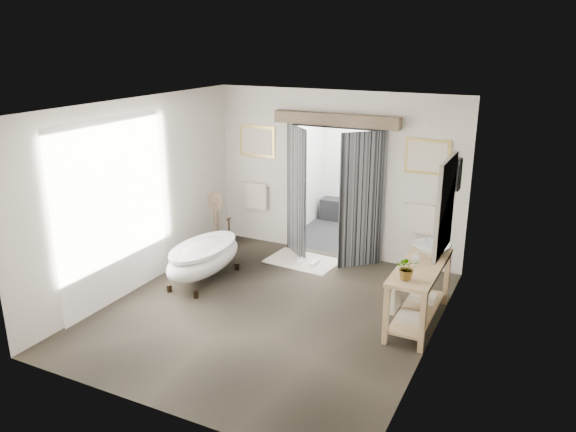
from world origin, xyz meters
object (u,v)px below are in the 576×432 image
Objects in this scene: clawfoot_tub at (204,257)px; basin at (432,250)px; vanity at (417,288)px; rug at (302,261)px.

clawfoot_tub is 3.20× the size of basin.
rug is at bearing 150.67° from vanity.
clawfoot_tub reaches higher than rug.
vanity reaches higher than clawfoot_tub.
vanity reaches higher than rug.
clawfoot_tub is at bearing -177.94° from vanity.
vanity is at bearing 2.06° from clawfoot_tub.
vanity is 3.04× the size of basin.
basin is (3.45, 0.52, 0.54)m from clawfoot_tub.
vanity is (3.38, 0.12, 0.10)m from clawfoot_tub.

